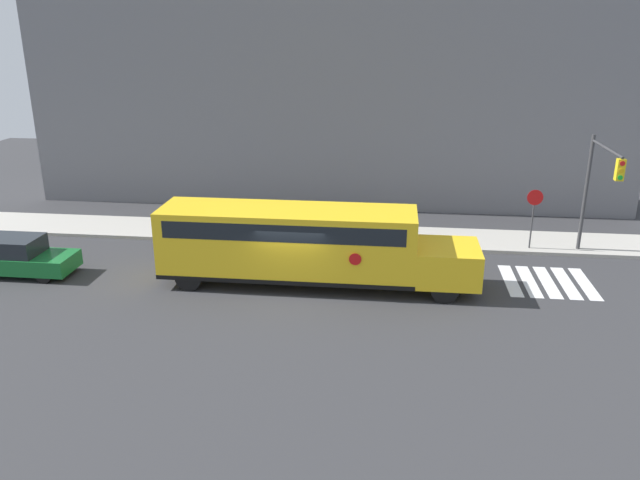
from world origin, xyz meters
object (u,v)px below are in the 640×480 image
object	(u,v)px
stop_sign	(533,211)
traffic_light	(597,182)
school_bus	(302,242)
parked_car	(13,256)

from	to	relation	value
stop_sign	traffic_light	distance (m)	2.88
school_bus	traffic_light	xyz separation A→B (m)	(11.50, 3.68, 1.76)
school_bus	traffic_light	size ratio (longest dim) A/B	2.31
parked_car	stop_sign	size ratio (longest dim) A/B	1.69
school_bus	stop_sign	size ratio (longest dim) A/B	4.27
school_bus	parked_car	size ratio (longest dim) A/B	2.53
traffic_light	parked_car	bearing A→B (deg)	-170.10
parked_car	stop_sign	bearing A→B (deg)	13.70
parked_car	stop_sign	xyz separation A→B (m)	(20.96, 5.11, 1.08)
stop_sign	traffic_light	size ratio (longest dim) A/B	0.54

